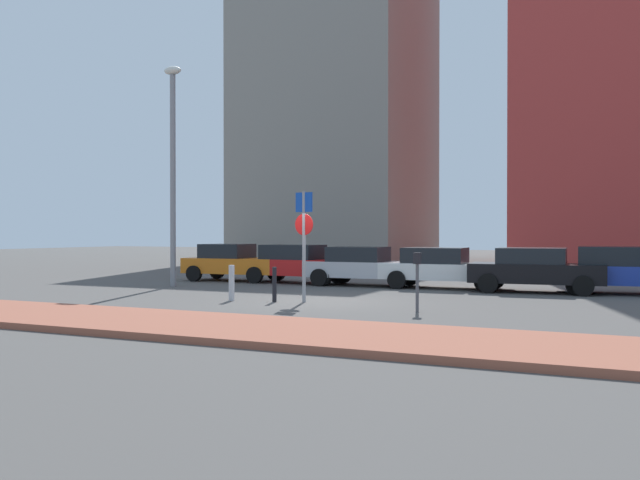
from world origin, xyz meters
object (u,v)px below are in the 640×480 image
(parked_car_blue, at_px, (623,270))
(street_lamp, at_px, (173,159))
(parked_car_white, at_px, (442,267))
(traffic_bollard_near, at_px, (274,285))
(parked_car_silver, at_px, (364,266))
(parked_car_orange, at_px, (233,262))
(parking_sign_post, at_px, (304,232))
(parking_meter, at_px, (417,274))
(parked_car_black, at_px, (535,269))
(traffic_bollard_mid, at_px, (232,283))
(parked_car_red, at_px, (297,263))

(parked_car_blue, xyz_separation_m, street_lamp, (-14.89, -3.44, 3.86))
(parked_car_white, relative_size, traffic_bollard_near, 4.51)
(parked_car_silver, relative_size, parked_car_white, 0.98)
(parked_car_orange, distance_m, parking_sign_post, 9.18)
(parked_car_blue, height_order, parking_meter, parked_car_blue)
(parked_car_black, xyz_separation_m, parked_car_blue, (2.61, 0.50, 0.01))
(parked_car_silver, bearing_deg, parking_meter, -59.72)
(parking_meter, distance_m, traffic_bollard_near, 4.44)
(parking_meter, bearing_deg, parked_car_blue, 58.98)
(parked_car_black, relative_size, parked_car_blue, 0.97)
(parked_car_blue, bearing_deg, parked_car_orange, -179.84)
(parked_car_silver, xyz_separation_m, traffic_bollard_near, (-0.12, -6.60, -0.25))
(parked_car_orange, relative_size, street_lamp, 0.51)
(parked_car_white, relative_size, street_lamp, 0.56)
(parked_car_black, relative_size, parking_sign_post, 1.39)
(parked_car_white, bearing_deg, parking_meter, -79.85)
(parked_car_silver, distance_m, parked_car_blue, 8.74)
(parked_car_orange, height_order, parked_car_blue, parked_car_blue)
(parking_sign_post, bearing_deg, parked_car_white, 70.17)
(parked_car_black, height_order, street_lamp, street_lamp)
(traffic_bollard_near, bearing_deg, parked_car_orange, 129.75)
(parked_car_black, height_order, traffic_bollard_mid, parked_car_black)
(parked_car_blue, xyz_separation_m, parking_sign_post, (-8.08, -6.51, 1.19))
(parked_car_orange, bearing_deg, parked_car_white, -0.96)
(parking_meter, bearing_deg, street_lamp, 158.82)
(parked_car_black, height_order, parking_sign_post, parking_sign_post)
(parked_car_silver, xyz_separation_m, street_lamp, (-6.15, -3.24, 3.89))
(parked_car_red, height_order, traffic_bollard_mid, parked_car_red)
(parked_car_blue, relative_size, parking_sign_post, 1.44)
(parked_car_orange, bearing_deg, parking_sign_post, -45.26)
(parked_car_blue, distance_m, street_lamp, 15.77)
(parked_car_orange, distance_m, traffic_bollard_near, 8.80)
(parked_car_black, relative_size, parking_meter, 2.95)
(traffic_bollard_near, bearing_deg, parked_car_white, 65.17)
(parked_car_black, xyz_separation_m, parking_meter, (-1.89, -6.97, 0.18))
(parked_car_red, distance_m, parked_car_black, 8.95)
(parked_car_black, distance_m, parked_car_blue, 2.66)
(traffic_bollard_near, bearing_deg, parked_car_black, 45.23)
(parked_car_white, distance_m, traffic_bollard_mid, 8.09)
(parked_car_red, xyz_separation_m, parked_car_blue, (11.55, 0.06, 0.00))
(parked_car_blue, bearing_deg, traffic_bollard_near, -142.48)
(traffic_bollard_near, bearing_deg, parking_meter, -8.72)
(parked_car_black, bearing_deg, parked_car_white, 174.34)
(parked_car_white, height_order, traffic_bollard_near, parked_car_white)
(parked_car_silver, xyz_separation_m, parked_car_black, (6.13, -0.30, 0.02))
(parked_car_silver, bearing_deg, street_lamp, -152.21)
(parking_meter, bearing_deg, parked_car_orange, 143.35)
(parked_car_silver, bearing_deg, parking_sign_post, -84.00)
(parking_sign_post, height_order, street_lamp, street_lamp)
(parked_car_silver, height_order, parking_sign_post, parking_sign_post)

